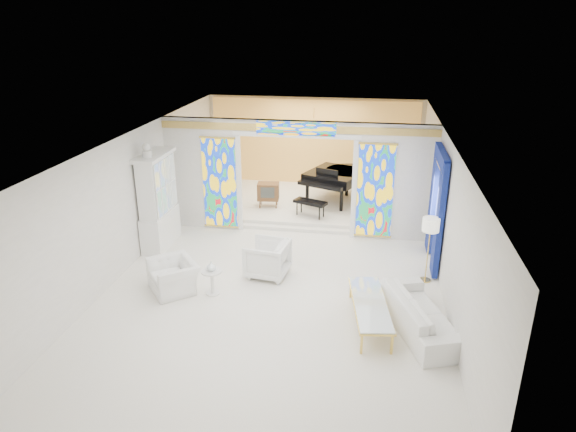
% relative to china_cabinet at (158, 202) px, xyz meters
% --- Properties ---
extents(floor, '(12.00, 12.00, 0.00)m').
position_rel_china_cabinet_xyz_m(floor, '(3.22, -0.60, -1.17)').
color(floor, white).
rests_on(floor, ground).
extents(ceiling, '(7.00, 12.00, 0.02)m').
position_rel_china_cabinet_xyz_m(ceiling, '(3.22, -0.60, 1.83)').
color(ceiling, white).
rests_on(ceiling, wall_back).
extents(wall_back, '(7.00, 0.02, 3.00)m').
position_rel_china_cabinet_xyz_m(wall_back, '(3.22, 5.40, 0.33)').
color(wall_back, white).
rests_on(wall_back, floor).
extents(wall_front, '(7.00, 0.02, 3.00)m').
position_rel_china_cabinet_xyz_m(wall_front, '(3.22, -6.60, 0.33)').
color(wall_front, white).
rests_on(wall_front, floor).
extents(wall_left, '(0.02, 12.00, 3.00)m').
position_rel_china_cabinet_xyz_m(wall_left, '(-0.28, -0.60, 0.33)').
color(wall_left, white).
rests_on(wall_left, floor).
extents(wall_right, '(0.02, 12.00, 3.00)m').
position_rel_china_cabinet_xyz_m(wall_right, '(6.72, -0.60, 0.33)').
color(wall_right, white).
rests_on(wall_right, floor).
extents(partition_wall, '(7.00, 0.22, 3.00)m').
position_rel_china_cabinet_xyz_m(partition_wall, '(3.22, 1.40, 0.48)').
color(partition_wall, white).
rests_on(partition_wall, floor).
extents(stained_glass_left, '(0.90, 0.04, 2.40)m').
position_rel_china_cabinet_xyz_m(stained_glass_left, '(1.19, 1.29, 0.13)').
color(stained_glass_left, gold).
rests_on(stained_glass_left, partition_wall).
extents(stained_glass_right, '(0.90, 0.04, 2.40)m').
position_rel_china_cabinet_xyz_m(stained_glass_right, '(5.25, 1.29, 0.13)').
color(stained_glass_right, gold).
rests_on(stained_glass_right, partition_wall).
extents(stained_glass_transom, '(2.00, 0.04, 0.34)m').
position_rel_china_cabinet_xyz_m(stained_glass_transom, '(3.22, 1.29, 1.65)').
color(stained_glass_transom, gold).
rests_on(stained_glass_transom, partition_wall).
extents(alcove_platform, '(6.80, 3.80, 0.18)m').
position_rel_china_cabinet_xyz_m(alcove_platform, '(3.22, 3.50, -1.08)').
color(alcove_platform, white).
rests_on(alcove_platform, floor).
extents(gold_curtain_back, '(6.70, 0.10, 2.90)m').
position_rel_china_cabinet_xyz_m(gold_curtain_back, '(3.22, 5.28, 0.33)').
color(gold_curtain_back, '#FEBE58').
rests_on(gold_curtain_back, wall_back).
extents(chandelier, '(0.48, 0.48, 0.30)m').
position_rel_china_cabinet_xyz_m(chandelier, '(3.42, 3.40, 1.38)').
color(chandelier, gold).
rests_on(chandelier, ceiling).
extents(blue_drapes, '(0.14, 1.85, 2.65)m').
position_rel_china_cabinet_xyz_m(blue_drapes, '(6.62, 0.10, 0.41)').
color(blue_drapes, navy).
rests_on(blue_drapes, wall_right).
extents(china_cabinet, '(0.56, 1.46, 2.72)m').
position_rel_china_cabinet_xyz_m(china_cabinet, '(0.00, 0.00, 0.00)').
color(china_cabinet, white).
rests_on(china_cabinet, floor).
extents(armchair_left, '(1.32, 1.33, 0.65)m').
position_rel_china_cabinet_xyz_m(armchair_left, '(1.14, -2.12, -0.84)').
color(armchair_left, silver).
rests_on(armchair_left, floor).
extents(armchair_right, '(1.00, 0.98, 0.81)m').
position_rel_china_cabinet_xyz_m(armchair_right, '(2.95, -1.15, -0.76)').
color(armchair_right, white).
rests_on(armchair_right, floor).
extents(sofa, '(1.59, 2.45, 0.67)m').
position_rel_china_cabinet_xyz_m(sofa, '(6.17, -2.77, -0.84)').
color(sofa, white).
rests_on(sofa, floor).
extents(side_table, '(0.54, 0.54, 0.54)m').
position_rel_china_cabinet_xyz_m(side_table, '(1.99, -2.15, -0.82)').
color(side_table, white).
rests_on(side_table, floor).
extents(vase, '(0.25, 0.25, 0.20)m').
position_rel_china_cabinet_xyz_m(vase, '(1.99, -2.15, -0.53)').
color(vase, white).
rests_on(vase, side_table).
extents(coffee_table, '(0.91, 2.09, 0.45)m').
position_rel_china_cabinet_xyz_m(coffee_table, '(5.23, -2.73, -0.76)').
color(coffee_table, white).
rests_on(coffee_table, floor).
extents(floor_lamp, '(0.44, 0.44, 1.47)m').
position_rel_china_cabinet_xyz_m(floor_lamp, '(6.42, -0.84, 0.08)').
color(floor_lamp, gold).
rests_on(floor_lamp, floor).
extents(grand_piano, '(2.45, 2.93, 1.13)m').
position_rel_china_cabinet_xyz_m(grand_piano, '(4.24, 3.63, -0.23)').
color(grand_piano, black).
rests_on(grand_piano, alcove_platform).
extents(tv_console, '(0.66, 0.48, 0.72)m').
position_rel_china_cabinet_xyz_m(tv_console, '(2.19, 2.74, -0.52)').
color(tv_console, brown).
rests_on(tv_console, alcove_platform).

